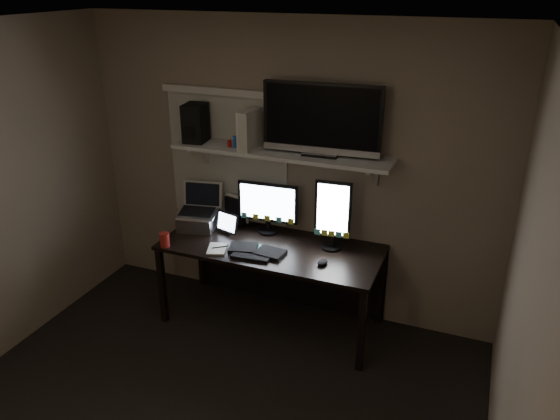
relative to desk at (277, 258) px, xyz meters
The scene contains 20 objects.
ceiling 2.49m from the desk, 90.00° to the right, with size 3.60×3.60×0.00m, color silver.
back_wall 0.74m from the desk, 90.00° to the left, with size 3.60×3.60×0.00m, color #82705D.
right_wall 2.47m from the desk, 40.70° to the right, with size 3.60×3.60×0.00m, color #82705D.
window_blinds 0.96m from the desk, 156.69° to the left, with size 1.10×0.02×1.10m, color #B8B4A5.
desk is the anchor object (origin of this frame).
wall_shelf 0.91m from the desk, 90.00° to the left, with size 1.80×0.35×0.03m, color #B2B1AD.
monitor_landscape 0.44m from the desk, 139.14° to the left, with size 0.52×0.05×0.46m, color black.
monitor_portrait 0.66m from the desk, ahead, with size 0.29×0.05×0.58m, color black.
keyboard 0.33m from the desk, 104.06° to the right, with size 0.47×0.18×0.03m, color black.
mouse 0.59m from the desk, 28.66° to the right, with size 0.07×0.11×0.04m, color black.
notepad 0.54m from the desk, 138.41° to the right, with size 0.14×0.20×0.01m, color white.
tablet 0.51m from the desk, behind, with size 0.22×0.09×0.20m, color black.
file_sorter 0.58m from the desk, 157.04° to the left, with size 0.20×0.09×0.26m, color black.
laptop 0.81m from the desk, behind, with size 0.35×0.28×0.39m, color #BABABF.
cup 0.95m from the desk, 150.92° to the right, with size 0.08×0.08×0.12m, color maroon.
sticky_notes 0.32m from the desk, 119.45° to the right, with size 0.26×0.19×0.00m, color #CAD138, non-canonical shape.
tv 1.25m from the desk, 16.59° to the left, with size 0.92×0.17×0.55m, color black.
game_console 1.11m from the desk, 168.23° to the left, with size 0.08×0.26×0.31m, color #BBB6A9.
speaker 1.32m from the desk, behind, with size 0.17×0.21×0.32m, color black.
bottles 1.05m from the desk, behind, with size 0.20×0.05×0.13m, color #A50F0C, non-canonical shape.
Camera 1 is at (1.53, -2.24, 2.76)m, focal length 35.00 mm.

